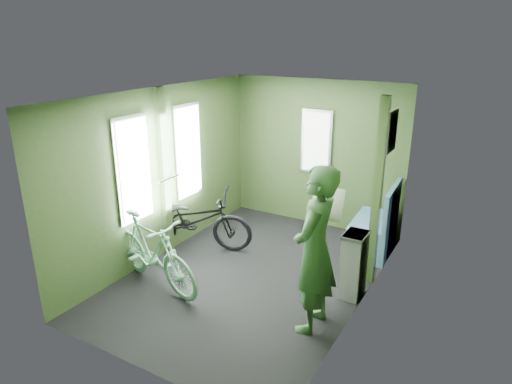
% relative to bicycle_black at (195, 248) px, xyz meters
% --- Properties ---
extents(room, '(4.00, 4.02, 2.31)m').
position_rel_bicycle_black_xyz_m(room, '(1.07, -0.23, 1.44)').
color(room, black).
rests_on(room, ground).
extents(bicycle_black, '(1.81, 1.18, 0.94)m').
position_rel_bicycle_black_xyz_m(bicycle_black, '(0.00, 0.00, 0.00)').
color(bicycle_black, black).
rests_on(bicycle_black, ground).
extents(bicycle_mint, '(1.68, 0.92, 1.01)m').
position_rel_bicycle_black_xyz_m(bicycle_mint, '(0.22, -1.10, 0.00)').
color(bicycle_mint, '#88CEAB').
rests_on(bicycle_mint, ground).
extents(passenger, '(0.44, 0.70, 1.77)m').
position_rel_bicycle_black_xyz_m(passenger, '(2.19, -0.87, 0.89)').
color(passenger, '#2F552E').
rests_on(passenger, ground).
extents(waste_box, '(0.24, 0.33, 0.80)m').
position_rel_bicycle_black_xyz_m(waste_box, '(2.37, -0.09, 0.40)').
color(waste_box, slate).
rests_on(waste_box, ground).
extents(bench_seat, '(0.59, 0.98, 1.00)m').
position_rel_bicycle_black_xyz_m(bench_seat, '(2.26, 1.18, 0.30)').
color(bench_seat, '#2D4960').
rests_on(bench_seat, ground).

